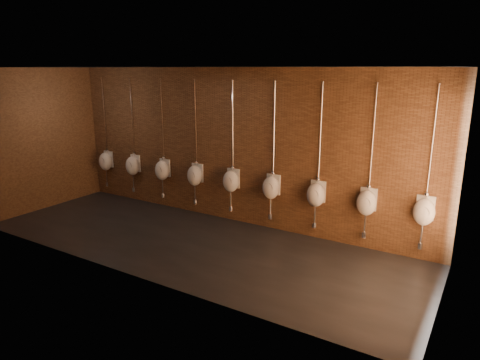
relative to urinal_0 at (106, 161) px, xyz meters
The scene contains 11 objects.
ground 4.12m from the urinal_0, 20.07° to the right, with size 8.50×8.50×0.00m, color black.
room_shell 4.17m from the urinal_0, 20.07° to the right, with size 8.54×3.04×3.22m.
urinal_0 is the anchor object (origin of this frame).
urinal_1 0.94m from the urinal_0, ahead, with size 0.36×0.31×2.71m.
urinal_2 1.89m from the urinal_0, ahead, with size 0.36×0.31×2.71m.
urinal_3 2.83m from the urinal_0, ahead, with size 0.36×0.31×2.71m.
urinal_4 3.77m from the urinal_0, ahead, with size 0.36×0.31×2.71m.
urinal_5 4.71m from the urinal_0, ahead, with size 0.36×0.31×2.71m.
urinal_6 5.66m from the urinal_0, ahead, with size 0.36×0.31×2.71m.
urinal_7 6.60m from the urinal_0, ahead, with size 0.36×0.31×2.71m.
urinal_8 7.54m from the urinal_0, ahead, with size 0.36×0.31×2.71m.
Camera 1 is at (4.65, -5.88, 3.19)m, focal length 32.00 mm.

